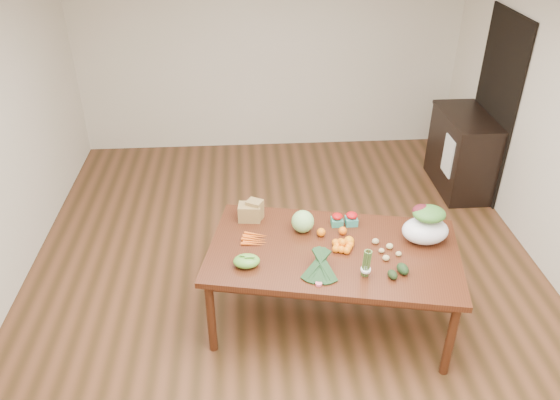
{
  "coord_description": "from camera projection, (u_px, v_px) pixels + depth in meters",
  "views": [
    {
      "loc": [
        -0.34,
        -4.01,
        3.38
      ],
      "look_at": [
        -0.06,
        0.0,
        0.91
      ],
      "focal_mm": 35.0,
      "sensor_mm": 36.0,
      "label": 1
    }
  ],
  "objects": [
    {
      "name": "snap_pea_bag",
      "position": [
        247.0,
        261.0,
        4.17
      ],
      "size": [
        0.21,
        0.16,
        0.09
      ],
      "primitive_type": "ellipsoid",
      "color": "#6CA839",
      "rests_on": "dining_table"
    },
    {
      "name": "avocado_b",
      "position": [
        403.0,
        269.0,
        4.1
      ],
      "size": [
        0.11,
        0.14,
        0.08
      ],
      "primitive_type": "ellipsoid",
      "rotation": [
        0.0,
        0.0,
        0.3
      ],
      "color": "black",
      "rests_on": "dining_table"
    },
    {
      "name": "room_walls",
      "position": [
        287.0,
        154.0,
        4.5
      ],
      "size": [
        5.02,
        6.02,
        2.7
      ],
      "color": "silver",
      "rests_on": "floor"
    },
    {
      "name": "orange_b",
      "position": [
        343.0,
        231.0,
        4.54
      ],
      "size": [
        0.07,
        0.07,
        0.07
      ],
      "primitive_type": "sphere",
      "color": "#FF650F",
      "rests_on": "dining_table"
    },
    {
      "name": "carrots",
      "position": [
        256.0,
        239.0,
        4.47
      ],
      "size": [
        0.25,
        0.23,
        0.03
      ],
      "primitive_type": null,
      "rotation": [
        0.0,
        0.0,
        -0.2
      ],
      "color": "#F05714",
      "rests_on": "dining_table"
    },
    {
      "name": "potato_c",
      "position": [
        390.0,
        246.0,
        4.37
      ],
      "size": [
        0.06,
        0.05,
        0.05
      ],
      "primitive_type": "ellipsoid",
      "color": "tan",
      "rests_on": "dining_table"
    },
    {
      "name": "kale_bunch",
      "position": [
        320.0,
        268.0,
        4.05
      ],
      "size": [
        0.39,
        0.46,
        0.16
      ],
      "primitive_type": null,
      "rotation": [
        0.0,
        0.0,
        -0.2
      ],
      "color": "black",
      "rests_on": "dining_table"
    },
    {
      "name": "orange_c",
      "position": [
        349.0,
        241.0,
        4.4
      ],
      "size": [
        0.08,
        0.08,
        0.08
      ],
      "primitive_type": "sphere",
      "color": "orange",
      "rests_on": "dining_table"
    },
    {
      "name": "strawberry_basket_b",
      "position": [
        351.0,
        220.0,
        4.66
      ],
      "size": [
        0.12,
        0.12,
        0.09
      ],
      "primitive_type": null,
      "rotation": [
        0.0,
        0.0,
        -0.2
      ],
      "color": "red",
      "rests_on": "dining_table"
    },
    {
      "name": "floor",
      "position": [
        286.0,
        281.0,
        5.2
      ],
      "size": [
        6.0,
        6.0,
        0.0
      ],
      "primitive_type": "plane",
      "color": "brown",
      "rests_on": "ground"
    },
    {
      "name": "doorway_dark",
      "position": [
        494.0,
        107.0,
        6.16
      ],
      "size": [
        0.02,
        1.0,
        2.1
      ],
      "primitive_type": "cube",
      "color": "black",
      "rests_on": "floor"
    },
    {
      "name": "mandarin_cluster",
      "position": [
        342.0,
        244.0,
        4.36
      ],
      "size": [
        0.21,
        0.21,
        0.1
      ],
      "primitive_type": null,
      "rotation": [
        0.0,
        0.0,
        -0.2
      ],
      "color": "#FF9A0F",
      "rests_on": "dining_table"
    },
    {
      "name": "dining_table",
      "position": [
        331.0,
        285.0,
        4.58
      ],
      "size": [
        2.18,
        1.49,
        0.75
      ],
      "primitive_type": "cube",
      "rotation": [
        0.0,
        0.0,
        -0.2
      ],
      "color": "#431F0F",
      "rests_on": "floor"
    },
    {
      "name": "strawberry_basket_a",
      "position": [
        337.0,
        220.0,
        4.65
      ],
      "size": [
        0.11,
        0.11,
        0.09
      ],
      "primitive_type": null,
      "rotation": [
        0.0,
        0.0,
        -0.2
      ],
      "color": "#B90F0C",
      "rests_on": "dining_table"
    },
    {
      "name": "cabbage",
      "position": [
        303.0,
        221.0,
        4.55
      ],
      "size": [
        0.19,
        0.19,
        0.19
      ],
      "primitive_type": "sphere",
      "color": "#A0DC7F",
      "rests_on": "dining_table"
    },
    {
      "name": "potato_e",
      "position": [
        399.0,
        254.0,
        4.29
      ],
      "size": [
        0.05,
        0.04,
        0.04
      ],
      "primitive_type": "ellipsoid",
      "color": "tan",
      "rests_on": "dining_table"
    },
    {
      "name": "cabinet",
      "position": [
        462.0,
        152.0,
        6.48
      ],
      "size": [
        0.52,
        1.02,
        0.94
      ],
      "primitive_type": "cube",
      "color": "black",
      "rests_on": "floor"
    },
    {
      "name": "orange_a",
      "position": [
        321.0,
        232.0,
        4.52
      ],
      "size": [
        0.07,
        0.07,
        0.07
      ],
      "primitive_type": "sphere",
      "color": "orange",
      "rests_on": "dining_table"
    },
    {
      "name": "potato_a",
      "position": [
        382.0,
        251.0,
        4.33
      ],
      "size": [
        0.05,
        0.04,
        0.04
      ],
      "primitive_type": "ellipsoid",
      "color": "tan",
      "rests_on": "dining_table"
    },
    {
      "name": "potato_b",
      "position": [
        386.0,
        258.0,
        4.24
      ],
      "size": [
        0.06,
        0.05,
        0.05
      ],
      "primitive_type": "ellipsoid",
      "color": "tan",
      "rests_on": "dining_table"
    },
    {
      "name": "avocado_a",
      "position": [
        392.0,
        275.0,
        4.06
      ],
      "size": [
        0.09,
        0.11,
        0.07
      ],
      "primitive_type": "ellipsoid",
      "rotation": [
        0.0,
        0.0,
        0.3
      ],
      "color": "black",
      "rests_on": "dining_table"
    },
    {
      "name": "salad_bag",
      "position": [
        426.0,
        226.0,
        4.4
      ],
      "size": [
        0.43,
        0.36,
        0.29
      ],
      "primitive_type": null,
      "rotation": [
        0.0,
        0.0,
        -0.2
      ],
      "color": "silver",
      "rests_on": "dining_table"
    },
    {
      "name": "dish_towel",
      "position": [
        448.0,
        156.0,
        6.22
      ],
      "size": [
        0.02,
        0.28,
        0.45
      ],
      "primitive_type": "cube",
      "color": "white",
      "rests_on": "cabinet"
    },
    {
      "name": "paper_bag",
      "position": [
        250.0,
        211.0,
        4.7
      ],
      "size": [
        0.29,
        0.26,
        0.18
      ],
      "primitive_type": null,
      "rotation": [
        0.0,
        0.0,
        -0.2
      ],
      "color": "olive",
      "rests_on": "dining_table"
    },
    {
      "name": "asparagus_bundle",
      "position": [
        366.0,
        263.0,
        4.03
      ],
      "size": [
        0.1,
        0.13,
        0.26
      ],
      "primitive_type": null,
      "rotation": [
        0.15,
        0.0,
        -0.2
      ],
      "color": "#4E7636",
      "rests_on": "dining_table"
    },
    {
      "name": "potato_d",
      "position": [
        375.0,
        241.0,
        4.43
      ],
      "size": [
        0.06,
        0.05,
        0.05
      ],
      "primitive_type": "ellipsoid",
      "color": "tan",
      "rests_on": "dining_table"
    }
  ]
}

